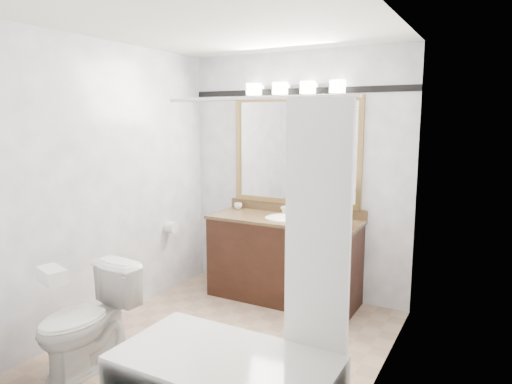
{
  "coord_description": "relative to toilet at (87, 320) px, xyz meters",
  "views": [
    {
      "loc": [
        1.88,
        -3.02,
        1.83
      ],
      "look_at": [
        0.05,
        0.35,
        1.21
      ],
      "focal_mm": 32.0,
      "sensor_mm": 36.0,
      "label": 1
    }
  ],
  "objects": [
    {
      "name": "room",
      "position": [
        0.7,
        0.86,
        0.87
      ],
      "size": [
        2.42,
        2.62,
        2.52
      ],
      "color": "tan",
      "rests_on": "ground"
    },
    {
      "name": "vanity",
      "position": [
        0.7,
        1.87,
        0.07
      ],
      "size": [
        1.53,
        0.58,
        0.97
      ],
      "color": "black",
      "rests_on": "ground"
    },
    {
      "name": "mirror",
      "position": [
        0.7,
        2.14,
        1.12
      ],
      "size": [
        1.4,
        0.04,
        1.1
      ],
      "color": "olive",
      "rests_on": "room"
    },
    {
      "name": "vanity_light_bar",
      "position": [
        0.7,
        2.08,
        1.76
      ],
      "size": [
        1.02,
        0.14,
        0.12
      ],
      "color": "silver",
      "rests_on": "room"
    },
    {
      "name": "accent_stripe",
      "position": [
        0.7,
        2.15,
        1.72
      ],
      "size": [
        2.4,
        0.01,
        0.06
      ],
      "primitive_type": "cube",
      "color": "black",
      "rests_on": "room"
    },
    {
      "name": "bathtub",
      "position": [
        1.25,
        -0.04,
        -0.1
      ],
      "size": [
        1.3,
        0.75,
        1.96
      ],
      "color": "white",
      "rests_on": "ground"
    },
    {
      "name": "tp_roll",
      "position": [
        -0.44,
        1.52,
        0.32
      ],
      "size": [
        0.11,
        0.12,
        0.12
      ],
      "primitive_type": "cylinder",
      "rotation": [
        0.0,
        1.57,
        0.0
      ],
      "color": "white",
      "rests_on": "room"
    },
    {
      "name": "toilet",
      "position": [
        0.0,
        0.0,
        0.0
      ],
      "size": [
        0.5,
        0.78,
        0.75
      ],
      "primitive_type": "imported",
      "rotation": [
        0.0,
        0.0,
        -0.1
      ],
      "color": "white",
      "rests_on": "ground"
    },
    {
      "name": "tissue_box",
      "position": [
        0.0,
        -0.26,
        0.42
      ],
      "size": [
        0.26,
        0.19,
        0.1
      ],
      "primitive_type": "cube",
      "rotation": [
        0.0,
        0.0,
        -0.3
      ],
      "color": "white",
      "rests_on": "toilet"
    },
    {
      "name": "coffee_maker",
      "position": [
        1.32,
        1.81,
        0.64
      ],
      "size": [
        0.17,
        0.2,
        0.32
      ],
      "rotation": [
        0.0,
        0.0,
        0.34
      ],
      "color": "black",
      "rests_on": "vanity"
    },
    {
      "name": "cup_left",
      "position": [
        0.06,
        2.06,
        0.51
      ],
      "size": [
        0.09,
        0.09,
        0.07
      ],
      "primitive_type": "imported",
      "rotation": [
        0.0,
        0.0,
        0.07
      ],
      "color": "white",
      "rests_on": "vanity"
    },
    {
      "name": "soap_bottle_a",
      "position": [
        0.65,
        2.05,
        0.53
      ],
      "size": [
        0.06,
        0.06,
        0.11
      ],
      "primitive_type": "imported",
      "rotation": [
        0.0,
        0.0,
        0.16
      ],
      "color": "white",
      "rests_on": "vanity"
    },
    {
      "name": "soap_bottle_b",
      "position": [
        0.8,
        2.01,
        0.51
      ],
      "size": [
        0.07,
        0.07,
        0.08
      ],
      "primitive_type": "imported",
      "rotation": [
        0.0,
        0.0,
        0.12
      ],
      "color": "white",
      "rests_on": "vanity"
    },
    {
      "name": "soap_bar",
      "position": [
        0.76,
        1.99,
        0.49
      ],
      "size": [
        0.08,
        0.06,
        0.02
      ],
      "primitive_type": "cube",
      "rotation": [
        0.0,
        0.0,
        -0.09
      ],
      "color": "beige",
      "rests_on": "vanity"
    }
  ]
}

